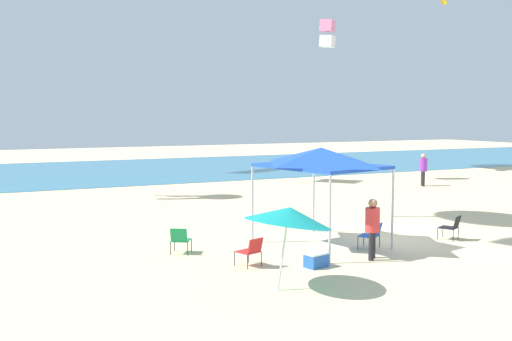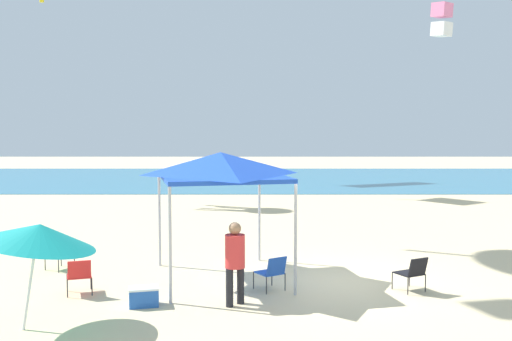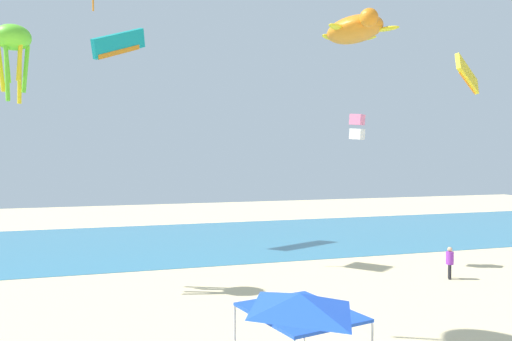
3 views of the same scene
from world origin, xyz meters
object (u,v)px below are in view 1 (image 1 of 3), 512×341
folding_chair_left_of_tent (251,250)px  cooler_box (316,260)px  canopy_tent (321,158)px  person_far_stroller (423,167)px  kite_box_pink (327,34)px  folding_chair_right_of_tent (452,226)px  beach_umbrella (289,215)px  folding_chair_near_cooler (180,239)px  person_by_tent (372,224)px  folding_chair_facing_ocean (373,234)px

folding_chair_left_of_tent → cooler_box: 1.80m
canopy_tent → person_far_stroller: canopy_tent is taller
canopy_tent → kite_box_pink: kite_box_pink is taller
canopy_tent → person_far_stroller: size_ratio=2.14×
folding_chair_left_of_tent → person_far_stroller: person_far_stroller is taller
folding_chair_right_of_tent → kite_box_pink: size_ratio=0.48×
cooler_box → person_far_stroller: 20.07m
canopy_tent → folding_chair_right_of_tent: canopy_tent is taller
beach_umbrella → kite_box_pink: 24.71m
beach_umbrella → cooler_box: bearing=40.5°
folding_chair_near_cooler → person_by_tent: size_ratio=0.46×
beach_umbrella → kite_box_pink: kite_box_pink is taller
canopy_tent → folding_chair_facing_ocean: bearing=-40.9°
folding_chair_left_of_tent → cooler_box: folding_chair_left_of_tent is taller
folding_chair_near_cooler → person_by_tent: bearing=179.5°
canopy_tent → folding_chair_near_cooler: 5.02m
canopy_tent → person_far_stroller: bearing=38.1°
canopy_tent → folding_chair_near_cooler: size_ratio=4.99×
folding_chair_left_of_tent → folding_chair_facing_ocean: (4.31, 0.30, 0.00)m
folding_chair_left_of_tent → kite_box_pink: size_ratio=0.48×
folding_chair_left_of_tent → folding_chair_facing_ocean: size_ratio=1.00×
kite_box_pink → cooler_box: bearing=-161.8°
folding_chair_facing_ocean → person_by_tent: bearing=18.7°
folding_chair_near_cooler → cooler_box: folding_chair_near_cooler is taller
folding_chair_facing_ocean → kite_box_pink: kite_box_pink is taller
folding_chair_left_of_tent → cooler_box: size_ratio=1.17×
folding_chair_near_cooler → cooler_box: size_ratio=1.17×
folding_chair_facing_ocean → cooler_box: (-2.72, -1.11, -0.27)m
folding_chair_left_of_tent → folding_chair_right_of_tent: bearing=163.3°
person_far_stroller → cooler_box: bearing=-17.4°
person_by_tent → kite_box_pink: size_ratio=1.03×
beach_umbrella → folding_chair_left_of_tent: bearing=88.9°
person_far_stroller → kite_box_pink: 10.12m
folding_chair_right_of_tent → cooler_box: bearing=-17.7°
beach_umbrella → folding_chair_near_cooler: 4.78m
kite_box_pink → person_far_stroller: bearing=-93.7°
beach_umbrella → canopy_tent: bearing=48.8°
folding_chair_right_of_tent → folding_chair_facing_ocean: same height
folding_chair_left_of_tent → person_far_stroller: bearing=-162.6°
person_far_stroller → folding_chair_right_of_tent: bearing=-5.9°
folding_chair_near_cooler → kite_box_pink: (14.65, 14.96, 8.71)m
cooler_box → folding_chair_facing_ocean: bearing=22.3°
canopy_tent → kite_box_pink: (10.29, 15.83, 6.38)m
folding_chair_near_cooler → folding_chair_left_of_tent: 2.57m
folding_chair_left_of_tent → person_by_tent: bearing=149.4°
folding_chair_left_of_tent → folding_chair_facing_ocean: 4.32m
canopy_tent → kite_box_pink: 19.93m
beach_umbrella → kite_box_pink: (13.41, 19.39, 7.41)m
folding_chair_right_of_tent → folding_chair_left_of_tent: bearing=-25.9°
folding_chair_near_cooler → cooler_box: 4.19m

